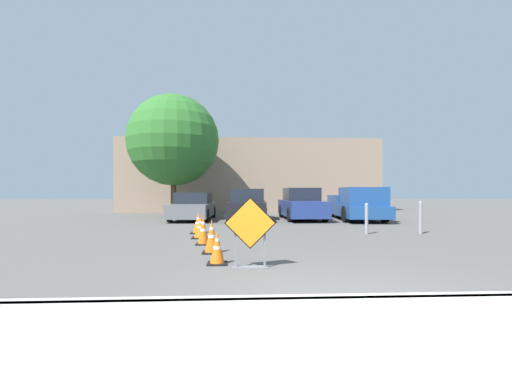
# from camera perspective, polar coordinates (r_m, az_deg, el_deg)

# --- Properties ---
(ground_plane) EXTENTS (96.00, 96.00, 0.00)m
(ground_plane) POSITION_cam_1_polar(r_m,az_deg,el_deg) (14.23, 2.65, -5.61)
(ground_plane) COLOR #565451
(sidewalk_strip) EXTENTS (25.19, 2.77, 0.14)m
(sidewalk_strip) POSITION_cam_1_polar(r_m,az_deg,el_deg) (3.32, 23.79, -23.80)
(sidewalk_strip) COLOR beige
(sidewalk_strip) RESTS_ON ground_plane
(curb_lip) EXTENTS (25.19, 0.20, 0.14)m
(curb_lip) POSITION_cam_1_polar(r_m,az_deg,el_deg) (4.52, 15.52, -17.20)
(curb_lip) COLOR beige
(curb_lip) RESTS_ON ground_plane
(road_closed_sign) EXTENTS (0.95, 0.20, 1.31)m
(road_closed_sign) POSITION_cam_1_polar(r_m,az_deg,el_deg) (6.32, -0.98, -6.35)
(road_closed_sign) COLOR black
(road_closed_sign) RESTS_ON ground_plane
(traffic_cone_nearest) EXTENTS (0.38, 0.38, 0.64)m
(traffic_cone_nearest) POSITION_cam_1_polar(r_m,az_deg,el_deg) (6.77, -6.48, -9.27)
(traffic_cone_nearest) COLOR black
(traffic_cone_nearest) RESTS_ON ground_plane
(traffic_cone_second) EXTENTS (0.42, 0.42, 0.77)m
(traffic_cone_second) POSITION_cam_1_polar(r_m,az_deg,el_deg) (7.97, -7.39, -7.38)
(traffic_cone_second) COLOR black
(traffic_cone_second) RESTS_ON ground_plane
(traffic_cone_third) EXTENTS (0.39, 0.39, 0.77)m
(traffic_cone_third) POSITION_cam_1_polar(r_m,az_deg,el_deg) (9.26, -8.78, -6.33)
(traffic_cone_third) COLOR black
(traffic_cone_third) RESTS_ON ground_plane
(traffic_cone_fourth) EXTENTS (0.52, 0.52, 0.66)m
(traffic_cone_fourth) POSITION_cam_1_polar(r_m,az_deg,el_deg) (10.53, -9.22, -5.87)
(traffic_cone_fourth) COLOR black
(traffic_cone_fourth) RESTS_ON ground_plane
(traffic_cone_fifth) EXTENTS (0.52, 0.52, 0.69)m
(traffic_cone_fifth) POSITION_cam_1_polar(r_m,az_deg,el_deg) (11.74, -9.56, -5.19)
(traffic_cone_fifth) COLOR black
(traffic_cone_fifth) RESTS_ON ground_plane
(parked_car_nearest) EXTENTS (2.01, 4.63, 1.37)m
(parked_car_nearest) POSITION_cam_1_polar(r_m,az_deg,el_deg) (17.50, -10.39, -2.46)
(parked_car_nearest) COLOR slate
(parked_car_nearest) RESTS_ON ground_plane
(parked_car_second) EXTENTS (2.06, 4.28, 1.54)m
(parked_car_second) POSITION_cam_1_polar(r_m,az_deg,el_deg) (17.00, -1.40, -2.29)
(parked_car_second) COLOR black
(parked_car_second) RESTS_ON ground_plane
(parked_car_third) EXTENTS (1.91, 4.51, 1.59)m
(parked_car_third) POSITION_cam_1_polar(r_m,az_deg,el_deg) (17.41, 7.58, -2.15)
(parked_car_third) COLOR navy
(parked_car_third) RESTS_ON ground_plane
(pickup_truck) EXTENTS (2.30, 5.48, 1.61)m
(pickup_truck) POSITION_cam_1_polar(r_m,az_deg,el_deg) (17.60, 16.57, -2.15)
(pickup_truck) COLOR navy
(pickup_truck) RESTS_ON ground_plane
(bollard_nearest) EXTENTS (0.12, 0.12, 1.03)m
(bollard_nearest) POSITION_cam_1_polar(r_m,az_deg,el_deg) (11.90, 17.95, -4.11)
(bollard_nearest) COLOR gray
(bollard_nearest) RESTS_ON ground_plane
(bollard_second) EXTENTS (0.12, 0.12, 1.09)m
(bollard_second) POSITION_cam_1_polar(r_m,az_deg,el_deg) (12.66, 25.73, -3.73)
(bollard_second) COLOR gray
(bollard_second) RESTS_ON ground_plane
(building_facade_backdrop) EXTENTS (18.32, 5.00, 5.10)m
(building_facade_backdrop) POSITION_cam_1_polar(r_m,az_deg,el_deg) (25.75, -1.09, 2.62)
(building_facade_backdrop) COLOR gray
(building_facade_backdrop) RESTS_ON ground_plane
(street_tree_behind_lot) EXTENTS (5.29, 5.29, 7.04)m
(street_tree_behind_lot) POSITION_cam_1_polar(r_m,az_deg,el_deg) (20.75, -13.60, 8.35)
(street_tree_behind_lot) COLOR #513823
(street_tree_behind_lot) RESTS_ON ground_plane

